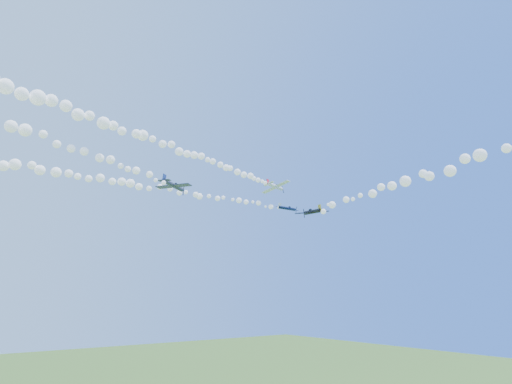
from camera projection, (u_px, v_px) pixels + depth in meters
plane_white at (276, 186)px, 113.17m from camera, size 7.87×8.07×2.66m
smoke_trail_white at (149, 139)px, 77.99m from camera, size 78.80×28.33×3.27m
plane_navy at (288, 208)px, 116.80m from camera, size 6.94×7.03×2.19m
smoke_trail_navy at (146, 186)px, 92.25m from camera, size 78.17×3.61×2.73m
plane_grey at (174, 185)px, 90.56m from camera, size 7.63×8.10×3.00m
plane_black at (312, 212)px, 78.42m from camera, size 6.64×6.30×1.74m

